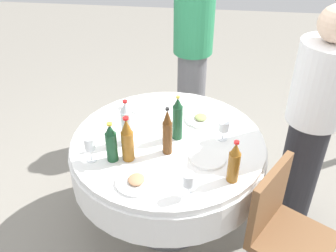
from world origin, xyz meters
TOP-DOWN VIEW (x-y plane):
  - ground_plane at (0.00, 0.00)m, footprint 10.00×10.00m
  - dining_table at (0.00, 0.00)m, footprint 1.24×1.24m
  - bottle_amber_outer at (0.21, -0.21)m, footprint 0.07×0.07m
  - bottle_brown_right at (0.12, 0.01)m, footprint 0.06×0.06m
  - bottle_dark_green_inner at (-0.03, 0.06)m, footprint 0.06×0.06m
  - bottle_dark_green_left at (0.23, -0.30)m, footprint 0.07×0.07m
  - bottle_amber_rear at (0.32, 0.39)m, footprint 0.06×0.06m
  - bottle_clear_east at (0.05, -0.25)m, footprint 0.07×0.07m
  - wine_glass_left at (0.47, 0.16)m, footprint 0.06×0.06m
  - wine_glass_rear at (-0.05, 0.34)m, footprint 0.07×0.07m
  - wine_glass_east at (0.25, -0.42)m, footprint 0.06×0.06m
  - plate_south at (0.16, 0.25)m, footprint 0.21×0.21m
  - plate_mid at (0.41, -0.12)m, footprint 0.23×0.23m
  - plate_west at (-0.24, 0.19)m, footprint 0.21×0.21m
  - spoon_right at (-0.20, -0.13)m, footprint 0.18×0.07m
  - spoon_inner at (-0.06, -0.43)m, footprint 0.14×0.14m
  - folded_napkin at (-0.36, -0.29)m, footprint 0.20×0.20m
  - person_outer at (-1.19, 0.07)m, footprint 0.34×0.34m
  - person_right at (-0.17, 0.89)m, footprint 0.34×0.34m
  - chair_front at (0.42, 0.68)m, footprint 0.55×0.55m

SIDE VIEW (x-z plane):
  - ground_plane at x=0.00m, z-range 0.00..0.00m
  - chair_front at x=0.42m, z-range 0.08..0.95m
  - dining_table at x=0.00m, z-range 0.22..0.96m
  - spoon_right at x=-0.20m, z-range 0.74..0.74m
  - spoon_inner at x=-0.06m, z-range 0.74..0.74m
  - plate_south at x=0.16m, z-range 0.74..0.76m
  - plate_mid at x=0.41m, z-range 0.73..0.77m
  - plate_west at x=-0.24m, z-range 0.73..0.77m
  - folded_napkin at x=-0.36m, z-range 0.74..0.76m
  - person_outer at x=-1.19m, z-range 0.03..1.57m
  - person_right at x=-0.17m, z-range 0.04..1.61m
  - wine_glass_rear at x=-0.05m, z-range 0.77..0.90m
  - wine_glass_left at x=0.47m, z-range 0.77..0.91m
  - wine_glass_east at x=0.25m, z-range 0.78..0.94m
  - bottle_dark_green_left at x=0.23m, z-range 0.73..0.99m
  - bottle_amber_rear at x=0.32m, z-range 0.73..0.99m
  - bottle_amber_outer at x=0.21m, z-range 0.73..1.02m
  - bottle_clear_east at x=0.05m, z-range 0.73..1.03m
  - bottle_dark_green_inner at x=-0.03m, z-range 0.73..1.03m
  - bottle_brown_right at x=0.12m, z-range 0.73..1.04m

